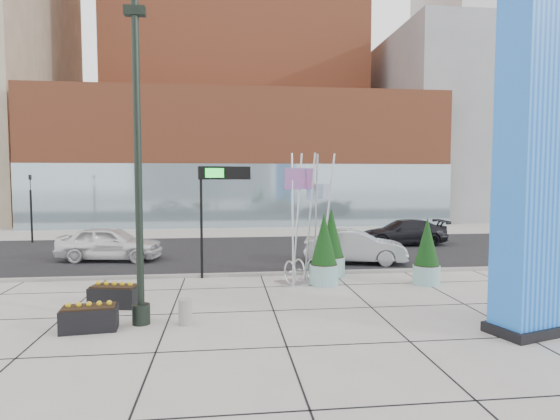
{
  "coord_description": "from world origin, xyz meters",
  "views": [
    {
      "loc": [
        -0.41,
        -14.58,
        3.98
      ],
      "look_at": [
        1.55,
        2.0,
        2.79
      ],
      "focal_mm": 30.0,
      "sensor_mm": 36.0,
      "label": 1
    }
  ],
  "objects": [
    {
      "name": "car_silver_mid",
      "position": [
        5.51,
        6.14,
        0.76
      ],
      "size": [
        4.86,
        2.66,
        1.52
      ],
      "primitive_type": "imported",
      "rotation": [
        0.0,
        0.0,
        1.33
      ],
      "color": "#A7A8AF",
      "rests_on": "ground"
    },
    {
      "name": "curb_edge",
      "position": [
        0.0,
        4.0,
        0.06
      ],
      "size": [
        80.0,
        0.3,
        0.12
      ],
      "primitive_type": "cube",
      "color": "gray",
      "rests_on": "ground"
    },
    {
      "name": "car_white_west",
      "position": [
        -5.85,
        8.2,
        0.82
      ],
      "size": [
        5.03,
        2.56,
        1.64
      ],
      "primitive_type": "imported",
      "rotation": [
        0.0,
        0.0,
        1.44
      ],
      "color": "white",
      "rests_on": "ground"
    },
    {
      "name": "overhead_street_sign",
      "position": [
        -0.58,
        3.8,
        3.77
      ],
      "size": [
        2.06,
        0.58,
        4.39
      ],
      "rotation": [
        0.0,
        0.0,
        0.19
      ],
      "color": "black",
      "rests_on": "ground"
    },
    {
      "name": "box_planter_south",
      "position": [
        -3.93,
        -2.22,
        0.35
      ],
      "size": [
        1.47,
        0.85,
        0.77
      ],
      "rotation": [
        0.0,
        0.0,
        0.12
      ],
      "color": "black",
      "rests_on": "ground"
    },
    {
      "name": "public_art_sculpture",
      "position": [
        2.62,
        2.57,
        1.28
      ],
      "size": [
        2.38,
        1.74,
        4.88
      ],
      "rotation": [
        0.0,
        0.0,
        0.35
      ],
      "color": "silver",
      "rests_on": "ground"
    },
    {
      "name": "blue_pylon",
      "position": [
        7.61,
        -3.62,
        4.39
      ],
      "size": [
        2.96,
        1.96,
        9.1
      ],
      "rotation": [
        0.0,
        0.0,
        0.3
      ],
      "color": "blue",
      "rests_on": "ground"
    },
    {
      "name": "tower_podium",
      "position": [
        1.0,
        27.0,
        5.5
      ],
      "size": [
        34.0,
        10.0,
        11.0
      ],
      "primitive_type": "cube",
      "color": "#9D4C2D",
      "rests_on": "ground"
    },
    {
      "name": "round_planter_east",
      "position": [
        7.0,
        1.8,
        1.18
      ],
      "size": [
        1.0,
        1.0,
        2.49
      ],
      "color": "#89B9B5",
      "rests_on": "ground"
    },
    {
      "name": "street_asphalt",
      "position": [
        0.0,
        10.0,
        0.01
      ],
      "size": [
        80.0,
        12.0,
        0.02
      ],
      "primitive_type": "cube",
      "color": "black",
      "rests_on": "ground"
    },
    {
      "name": "ground",
      "position": [
        0.0,
        0.0,
        0.0
      ],
      "size": [
        160.0,
        160.0,
        0.0
      ],
      "primitive_type": "plane",
      "color": "#9E9991",
      "rests_on": "ground"
    },
    {
      "name": "traffic_signal",
      "position": [
        -12.0,
        15.0,
        2.3
      ],
      "size": [
        0.15,
        0.18,
        4.1
      ],
      "color": "black",
      "rests_on": "ground"
    },
    {
      "name": "car_dark_east",
      "position": [
        9.87,
        11.43,
        0.74
      ],
      "size": [
        5.1,
        2.11,
        1.48
      ],
      "primitive_type": "imported",
      "rotation": [
        0.0,
        0.0,
        -1.56
      ],
      "color": "black",
      "rests_on": "ground"
    },
    {
      "name": "tower_glass_front",
      "position": [
        1.0,
        22.2,
        2.5
      ],
      "size": [
        34.0,
        0.6,
        5.0
      ],
      "primitive_type": "cube",
      "color": "#8CA5B2",
      "rests_on": "ground"
    },
    {
      "name": "round_planter_west",
      "position": [
        3.8,
        3.6,
        1.31
      ],
      "size": [
        1.1,
        1.1,
        2.76
      ],
      "color": "#89B9B5",
      "rests_on": "ground"
    },
    {
      "name": "concrete_bollard",
      "position": [
        -1.5,
        -2.02,
        0.35
      ],
      "size": [
        0.36,
        0.36,
        0.7
      ],
      "primitive_type": "cylinder",
      "color": "gray",
      "rests_on": "ground"
    },
    {
      "name": "box_planter_north",
      "position": [
        -3.8,
        0.01,
        0.36
      ],
      "size": [
        1.55,
        1.01,
        0.79
      ],
      "rotation": [
        0.0,
        0.0,
        -0.22
      ],
      "color": "black",
      "rests_on": "ground"
    },
    {
      "name": "building_grey_parking",
      "position": [
        26.0,
        32.0,
        9.0
      ],
      "size": [
        20.0,
        18.0,
        18.0
      ],
      "primitive_type": "cube",
      "color": "slate",
      "rests_on": "ground"
    },
    {
      "name": "round_planter_mid",
      "position": [
        3.2,
        2.18,
        1.26
      ],
      "size": [
        1.06,
        1.06,
        2.66
      ],
      "color": "#89B9B5",
      "rests_on": "ground"
    },
    {
      "name": "building_pale_office",
      "position": [
        36.0,
        48.0,
        27.5
      ],
      "size": [
        16.0,
        16.0,
        55.0
      ],
      "primitive_type": "cube",
      "color": "#B2B7BC",
      "rests_on": "ground"
    },
    {
      "name": "lamp_post",
      "position": [
        -2.69,
        -1.83,
        3.56
      ],
      "size": [
        0.55,
        0.48,
        8.69
      ],
      "rotation": [
        0.0,
        0.0,
        -0.01
      ],
      "color": "black",
      "rests_on": "ground"
    }
  ]
}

